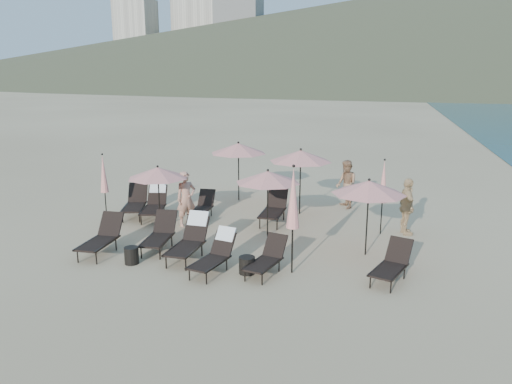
% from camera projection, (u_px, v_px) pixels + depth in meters
% --- Properties ---
extents(ground, '(800.00, 800.00, 0.00)m').
position_uv_depth(ground, '(248.00, 265.00, 13.00)').
color(ground, '#D6BA8C').
rests_on(ground, ground).
extents(hotel_skyline, '(109.00, 82.00, 55.00)m').
position_uv_depth(hotel_skyline, '(212.00, 36.00, 284.98)').
color(hotel_skyline, beige).
rests_on(hotel_skyline, ground).
extents(lounger_0, '(0.71, 1.74, 0.99)m').
position_uv_depth(lounger_0, '(102.00, 237.00, 13.77)').
color(lounger_0, black).
rests_on(lounger_0, ground).
extents(lounger_1, '(0.80, 1.73, 0.96)m').
position_uv_depth(lounger_1, '(160.00, 234.00, 14.07)').
color(lounger_1, black).
rests_on(lounger_1, ground).
extents(lounger_2, '(0.72, 1.82, 1.12)m').
position_uv_depth(lounger_2, '(190.00, 238.00, 13.44)').
color(lounger_2, black).
rests_on(lounger_2, ground).
extents(lounger_3, '(0.91, 1.68, 0.99)m').
position_uv_depth(lounger_3, '(215.00, 253.00, 12.53)').
color(lounger_3, black).
rests_on(lounger_3, ground).
extents(lounger_4, '(0.91, 1.58, 0.86)m').
position_uv_depth(lounger_4, '(267.00, 258.00, 12.39)').
color(lounger_4, black).
rests_on(lounger_4, ground).
extents(lounger_5, '(1.09, 1.67, 0.90)m').
position_uv_depth(lounger_5, '(392.00, 264.00, 11.97)').
color(lounger_5, black).
rests_on(lounger_5, ground).
extents(lounger_6, '(1.15, 1.89, 1.02)m').
position_uv_depth(lounger_6, '(135.00, 202.00, 17.33)').
color(lounger_6, black).
rests_on(lounger_6, ground).
extents(lounger_7, '(1.04, 1.90, 1.12)m').
position_uv_depth(lounger_7, '(155.00, 202.00, 17.13)').
color(lounger_7, black).
rests_on(lounger_7, ground).
extents(lounger_8, '(0.63, 1.52, 0.86)m').
position_uv_depth(lounger_8, '(203.00, 206.00, 17.14)').
color(lounger_8, black).
rests_on(lounger_8, ground).
extents(lounger_9, '(0.70, 1.80, 1.04)m').
position_uv_depth(lounger_9, '(274.00, 208.00, 16.61)').
color(lounger_9, black).
rests_on(lounger_9, ground).
extents(umbrella_open_0, '(1.91, 1.91, 2.06)m').
position_uv_depth(umbrella_open_0, '(158.00, 173.00, 15.63)').
color(umbrella_open_0, black).
rests_on(umbrella_open_0, ground).
extents(umbrella_open_1, '(1.96, 1.96, 2.10)m').
position_uv_depth(umbrella_open_1, '(268.00, 177.00, 14.81)').
color(umbrella_open_1, black).
rests_on(umbrella_open_1, ground).
extents(umbrella_open_2, '(2.00, 2.00, 2.15)m').
position_uv_depth(umbrella_open_2, '(369.00, 187.00, 13.29)').
color(umbrella_open_2, black).
rests_on(umbrella_open_2, ground).
extents(umbrella_open_3, '(2.15, 2.15, 2.32)m').
position_uv_depth(umbrella_open_3, '(238.00, 148.00, 19.04)').
color(umbrella_open_3, black).
rests_on(umbrella_open_3, ground).
extents(umbrella_open_4, '(2.18, 2.18, 2.34)m').
position_uv_depth(umbrella_open_4, '(301.00, 156.00, 17.18)').
color(umbrella_open_4, black).
rests_on(umbrella_open_4, ground).
extents(umbrella_closed_0, '(0.32, 0.32, 2.76)m').
position_uv_depth(umbrella_closed_0, '(293.00, 199.00, 12.06)').
color(umbrella_closed_0, black).
rests_on(umbrella_closed_0, ground).
extents(umbrella_closed_1, '(0.28, 0.28, 2.37)m').
position_uv_depth(umbrella_closed_1, '(383.00, 182.00, 15.10)').
color(umbrella_closed_1, black).
rests_on(umbrella_closed_1, ground).
extents(umbrella_closed_2, '(0.27, 0.27, 2.30)m').
position_uv_depth(umbrella_closed_2, '(104.00, 174.00, 16.51)').
color(umbrella_closed_2, black).
rests_on(umbrella_closed_2, ground).
extents(side_table_0, '(0.38, 0.38, 0.45)m').
position_uv_depth(side_table_0, '(132.00, 255.00, 13.05)').
color(side_table_0, black).
rests_on(side_table_0, ground).
extents(side_table_1, '(0.41, 0.41, 0.43)m').
position_uv_depth(side_table_1, '(247.00, 265.00, 12.42)').
color(side_table_1, black).
rests_on(side_table_1, ground).
extents(beachgoer_a, '(0.77, 0.77, 1.80)m').
position_uv_depth(beachgoer_a, '(186.00, 199.00, 16.13)').
color(beachgoer_a, tan).
rests_on(beachgoer_a, ground).
extents(beachgoer_b, '(0.97, 1.06, 1.78)m').
position_uv_depth(beachgoer_b, '(346.00, 184.00, 18.22)').
color(beachgoer_b, '#9F7352').
rests_on(beachgoer_b, ground).
extents(beachgoer_c, '(0.70, 1.12, 1.77)m').
position_uv_depth(beachgoer_c, '(407.00, 207.00, 15.25)').
color(beachgoer_c, tan).
rests_on(beachgoer_c, ground).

